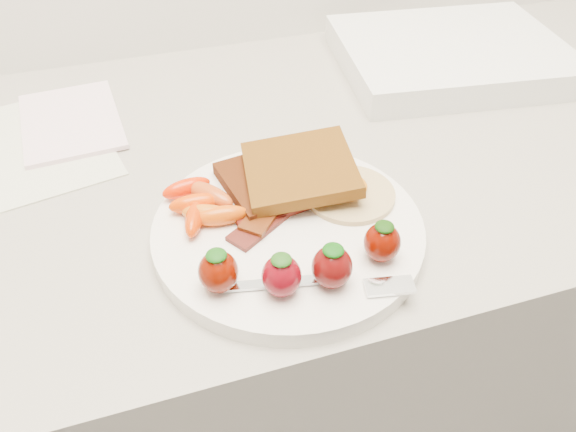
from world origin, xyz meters
name	(u,v)px	position (x,y,z in m)	size (l,w,h in m)	color
counter	(272,362)	(0.00, 1.70, 0.45)	(2.00, 0.60, 0.90)	gray
plate	(288,230)	(-0.02, 1.54, 0.91)	(0.27, 0.27, 0.02)	white
toast_lower	(273,181)	(-0.02, 1.61, 0.93)	(0.10, 0.10, 0.01)	black
toast_upper	(300,169)	(0.01, 1.60, 0.94)	(0.11, 0.11, 0.01)	#4E310E
fried_egg	(350,192)	(0.06, 1.57, 0.92)	(0.11, 0.11, 0.02)	beige
bacon_strips	(276,208)	(-0.03, 1.57, 0.92)	(0.12, 0.11, 0.01)	black
baby_carrots	(203,205)	(-0.10, 1.59, 0.93)	(0.08, 0.09, 0.02)	#E53F00
strawberries	(304,264)	(-0.03, 1.47, 0.94)	(0.18, 0.06, 0.04)	#5D0C00
fork	(331,284)	(-0.01, 1.45, 0.92)	(0.16, 0.06, 0.00)	silver
paper_sheet	(32,145)	(-0.27, 1.79, 0.90)	(0.17, 0.23, 0.00)	beige
notepad	(71,121)	(-0.22, 1.83, 0.91)	(0.12, 0.17, 0.01)	white
appliance	(451,54)	(0.32, 1.82, 0.92)	(0.32, 0.26, 0.04)	white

